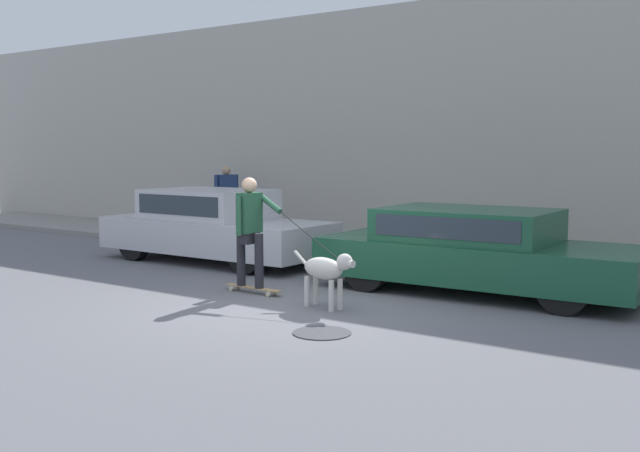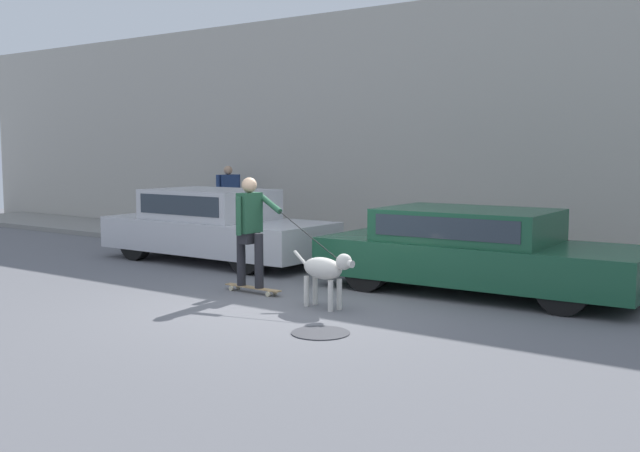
# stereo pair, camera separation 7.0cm
# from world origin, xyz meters

# --- Properties ---
(ground_plane) EXTENTS (36.00, 36.00, 0.00)m
(ground_plane) POSITION_xyz_m (0.00, 0.00, 0.00)
(ground_plane) COLOR slate
(back_wall) EXTENTS (32.00, 0.30, 4.94)m
(back_wall) POSITION_xyz_m (0.00, 5.83, 2.47)
(back_wall) COLOR #ADA89E
(back_wall) RESTS_ON ground_plane
(sidewalk_curb) EXTENTS (30.00, 2.28, 0.12)m
(sidewalk_curb) POSITION_xyz_m (0.00, 4.52, 0.06)
(sidewalk_curb) COLOR gray
(sidewalk_curb) RESTS_ON ground_plane
(parked_car_0) EXTENTS (4.42, 1.77, 1.32)m
(parked_car_0) POSITION_xyz_m (-3.54, 2.33, 0.64)
(parked_car_0) COLOR black
(parked_car_0) RESTS_ON ground_plane
(parked_car_1) EXTENTS (4.62, 1.97, 1.20)m
(parked_car_1) POSITION_xyz_m (1.59, 2.33, 0.60)
(parked_car_1) COLOR black
(parked_car_1) RESTS_ON ground_plane
(dog) EXTENTS (1.08, 0.39, 0.75)m
(dog) POSITION_xyz_m (0.47, 0.19, 0.50)
(dog) COLOR beige
(dog) RESTS_ON ground_plane
(skateboarder) EXTENTS (2.28, 0.57, 1.65)m
(skateboarder) POSITION_xyz_m (-1.01, 0.43, 0.95)
(skateboarder) COLOR beige
(skateboarder) RESTS_ON ground_plane
(pedestrian_with_bag) EXTENTS (0.34, 0.69, 1.56)m
(pedestrian_with_bag) POSITION_xyz_m (-5.67, 4.96, 0.97)
(pedestrian_with_bag) COLOR #28282D
(pedestrian_with_bag) RESTS_ON sidewalk_curb
(manhole_cover) EXTENTS (0.66, 0.66, 0.01)m
(manhole_cover) POSITION_xyz_m (1.19, -0.91, 0.01)
(manhole_cover) COLOR #38383D
(manhole_cover) RESTS_ON ground_plane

